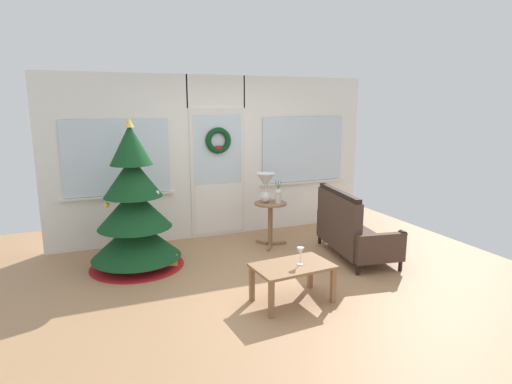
% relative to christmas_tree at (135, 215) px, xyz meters
% --- Properties ---
extents(ground_plane, '(6.76, 6.76, 0.00)m').
position_rel_christmas_tree_xyz_m(ground_plane, '(1.42, -1.13, -0.70)').
color(ground_plane, '#AD7F56').
extents(back_wall_with_door, '(5.20, 0.19, 2.55)m').
position_rel_christmas_tree_xyz_m(back_wall_with_door, '(1.42, 0.95, 0.58)').
color(back_wall_with_door, white).
rests_on(back_wall_with_door, ground).
extents(christmas_tree, '(1.23, 1.23, 1.95)m').
position_rel_christmas_tree_xyz_m(christmas_tree, '(0.00, 0.00, 0.00)').
color(christmas_tree, '#4C331E').
rests_on(christmas_tree, ground).
extents(settee_sofa, '(0.90, 1.48, 0.96)m').
position_rel_christmas_tree_xyz_m(settee_sofa, '(2.82, -0.76, -0.32)').
color(settee_sofa, black).
rests_on(settee_sofa, ground).
extents(side_table, '(0.50, 0.48, 0.67)m').
position_rel_christmas_tree_xyz_m(side_table, '(1.97, 0.09, -0.22)').
color(side_table, '#8E6642').
rests_on(side_table, ground).
extents(table_lamp, '(0.28, 0.28, 0.44)m').
position_rel_christmas_tree_xyz_m(table_lamp, '(1.91, 0.13, 0.26)').
color(table_lamp, silver).
rests_on(table_lamp, side_table).
extents(flower_vase, '(0.11, 0.10, 0.35)m').
position_rel_christmas_tree_xyz_m(flower_vase, '(2.07, 0.03, 0.09)').
color(flower_vase, beige).
rests_on(flower_vase, side_table).
extents(coffee_table, '(0.88, 0.59, 0.42)m').
position_rel_christmas_tree_xyz_m(coffee_table, '(1.43, -1.71, -0.34)').
color(coffee_table, '#8E6642').
rests_on(coffee_table, ground).
extents(wine_glass, '(0.08, 0.08, 0.20)m').
position_rel_christmas_tree_xyz_m(wine_glass, '(1.51, -1.74, -0.14)').
color(wine_glass, silver).
rests_on(wine_glass, coffee_table).
extents(gift_box, '(0.17, 0.15, 0.17)m').
position_rel_christmas_tree_xyz_m(gift_box, '(0.41, -0.16, -0.62)').
color(gift_box, '#D8C64C').
rests_on(gift_box, ground).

